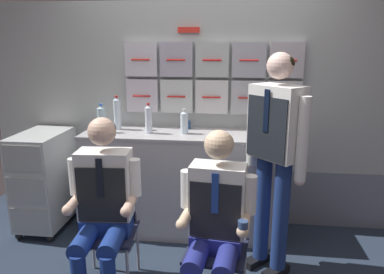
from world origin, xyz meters
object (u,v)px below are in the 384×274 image
at_px(crew_member_standing, 275,147).
at_px(coffee_cup_spare, 187,125).
at_px(service_trolley, 45,178).
at_px(crew_member_right, 215,219).
at_px(folding_chair_right, 219,232).
at_px(folding_chair_left, 110,216).
at_px(water_bottle_clear, 184,122).
at_px(crew_member_left, 103,201).

xyz_separation_m(crew_member_standing, coffee_cup_spare, (-0.75, 0.71, -0.01)).
distance_m(service_trolley, crew_member_right, 1.97).
bearing_deg(coffee_cup_spare, folding_chair_right, -71.45).
xyz_separation_m(folding_chair_left, coffee_cup_spare, (0.46, 0.95, 0.51)).
xyz_separation_m(service_trolley, water_bottle_clear, (1.35, 0.08, 0.57)).
xyz_separation_m(service_trolley, crew_member_standing, (2.11, -0.45, 0.51)).
bearing_deg(folding_chair_left, coffee_cup_spare, 64.44).
relative_size(crew_member_left, crew_member_standing, 0.75).
distance_m(folding_chair_left, coffee_cup_spare, 1.17).
relative_size(crew_member_right, coffee_cup_spare, 15.99).
bearing_deg(service_trolley, crew_member_right, -30.00).
bearing_deg(crew_member_left, folding_chair_right, 1.61).
bearing_deg(service_trolley, crew_member_standing, -11.99).
bearing_deg(coffee_cup_spare, service_trolley, -168.92).
distance_m(service_trolley, folding_chair_left, 1.13).
bearing_deg(water_bottle_clear, service_trolley, -176.72).
bearing_deg(folding_chair_right, crew_member_left, -178.39).
bearing_deg(coffee_cup_spare, crew_member_standing, -43.45).
distance_m(crew_member_right, coffee_cup_spare, 1.34).
bearing_deg(service_trolley, folding_chair_left, -37.54).
distance_m(folding_chair_left, crew_member_left, 0.25).
relative_size(crew_member_standing, coffee_cup_spare, 21.94).
height_order(service_trolley, crew_member_right, crew_member_right).
height_order(crew_member_left, coffee_cup_spare, crew_member_left).
bearing_deg(crew_member_left, service_trolley, 137.04).
bearing_deg(crew_member_right, service_trolley, 150.00).
xyz_separation_m(crew_member_standing, water_bottle_clear, (-0.76, 0.52, 0.05)).
distance_m(water_bottle_clear, coffee_cup_spare, 0.20).
bearing_deg(water_bottle_clear, crew_member_left, -115.54).
distance_m(crew_member_left, crew_member_right, 0.81).
bearing_deg(crew_member_right, water_bottle_clear, 108.36).
bearing_deg(water_bottle_clear, coffee_cup_spare, 88.83).
height_order(crew_member_standing, coffee_cup_spare, crew_member_standing).
distance_m(service_trolley, crew_member_standing, 2.21).
bearing_deg(folding_chair_left, service_trolley, 142.46).
relative_size(folding_chair_right, coffee_cup_spare, 10.64).
bearing_deg(service_trolley, coffee_cup_spare, 11.08).
xyz_separation_m(crew_member_left, crew_member_right, (0.79, -0.14, -0.02)).
xyz_separation_m(folding_chair_left, crew_member_standing, (1.21, 0.24, 0.52)).
xyz_separation_m(service_trolley, coffee_cup_spare, (1.35, 0.27, 0.50)).
height_order(folding_chair_left, coffee_cup_spare, coffee_cup_spare).
bearing_deg(crew_member_right, crew_member_standing, 52.96).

